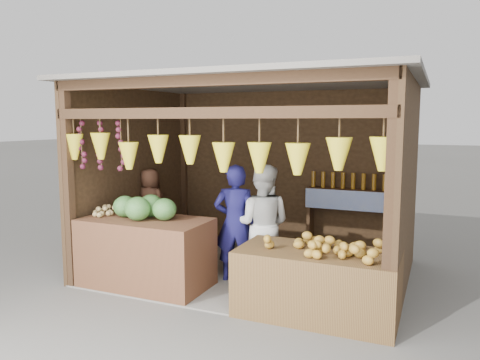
{
  "coord_description": "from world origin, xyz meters",
  "views": [
    {
      "loc": [
        2.35,
        -5.92,
        2.11
      ],
      "look_at": [
        -0.16,
        -0.1,
        1.31
      ],
      "focal_mm": 35.0,
      "sensor_mm": 36.0,
      "label": 1
    }
  ],
  "objects_px": {
    "counter_left": "(146,253)",
    "man_standing": "(235,223)",
    "woman_standing": "(262,224)",
    "vendor_seated": "(151,204)",
    "counter_right": "(317,283)"
  },
  "relations": [
    {
      "from": "man_standing",
      "to": "vendor_seated",
      "type": "bearing_deg",
      "value": -35.24
    },
    {
      "from": "counter_left",
      "to": "counter_right",
      "type": "relative_size",
      "value": 0.94
    },
    {
      "from": "counter_right",
      "to": "counter_left",
      "type": "bearing_deg",
      "value": 179.17
    },
    {
      "from": "man_standing",
      "to": "woman_standing",
      "type": "relative_size",
      "value": 1.0
    },
    {
      "from": "counter_right",
      "to": "woman_standing",
      "type": "bearing_deg",
      "value": 140.41
    },
    {
      "from": "counter_left",
      "to": "counter_right",
      "type": "distance_m",
      "value": 2.23
    },
    {
      "from": "woman_standing",
      "to": "vendor_seated",
      "type": "xyz_separation_m",
      "value": [
        -2.06,
        0.49,
        0.04
      ]
    },
    {
      "from": "man_standing",
      "to": "woman_standing",
      "type": "xyz_separation_m",
      "value": [
        0.34,
        0.1,
        0.0
      ]
    },
    {
      "from": "counter_left",
      "to": "man_standing",
      "type": "bearing_deg",
      "value": 33.13
    },
    {
      "from": "man_standing",
      "to": "counter_right",
      "type": "bearing_deg",
      "value": 135.89
    },
    {
      "from": "counter_left",
      "to": "counter_right",
      "type": "height_order",
      "value": "counter_left"
    },
    {
      "from": "counter_left",
      "to": "man_standing",
      "type": "relative_size",
      "value": 1.04
    },
    {
      "from": "counter_right",
      "to": "vendor_seated",
      "type": "height_order",
      "value": "vendor_seated"
    },
    {
      "from": "counter_left",
      "to": "woman_standing",
      "type": "xyz_separation_m",
      "value": [
        1.31,
        0.73,
        0.34
      ]
    },
    {
      "from": "counter_right",
      "to": "vendor_seated",
      "type": "relative_size",
      "value": 1.54
    }
  ]
}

